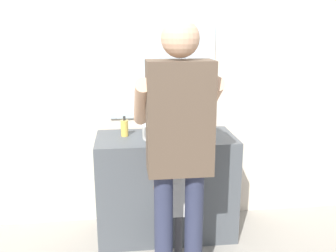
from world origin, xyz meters
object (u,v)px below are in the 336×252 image
Objects in this scene: adult_parent at (179,134)px; soap_bottle at (124,128)px; child_toddler at (172,200)px; toothbrush_cup at (203,128)px.

soap_bottle is at bearing 115.81° from adult_parent.
soap_bottle is 0.79m from adult_parent.
soap_bottle is 0.20× the size of child_toddler.
soap_bottle reaches higher than child_toddler.
child_toddler is at bearing -54.40° from soap_bottle.
toothbrush_cup is 0.12× the size of adult_parent.
toothbrush_cup reaches higher than child_toddler.
toothbrush_cup is 0.25× the size of child_toddler.
soap_bottle is at bearing 125.60° from child_toddler.
child_toddler is at bearing 92.50° from adult_parent.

